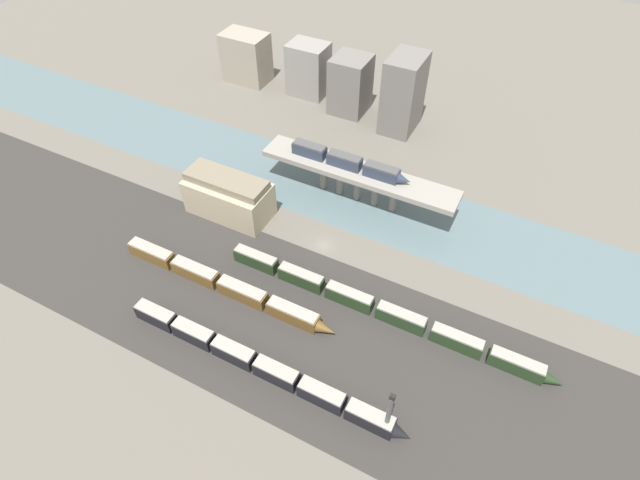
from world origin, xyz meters
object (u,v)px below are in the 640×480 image
object	(u,v)px
train_on_bridge	(349,162)
train_yard_mid	(224,284)
signal_tower	(389,414)
train_yard_far	(380,309)
train_yard_near	(260,365)
warehouse_building	(229,196)

from	to	relation	value
train_on_bridge	train_yard_mid	distance (m)	44.95
signal_tower	train_on_bridge	bearing A→B (deg)	121.09
train_yard_mid	train_yard_far	bearing A→B (deg)	15.85
train_yard_near	warehouse_building	size ratio (longest dim) A/B	2.86
warehouse_building	signal_tower	size ratio (longest dim) A/B	1.58
train_on_bridge	train_yard_near	bearing A→B (deg)	-82.88
train_yard_near	signal_tower	bearing A→B (deg)	0.06
warehouse_building	train_on_bridge	bearing A→B (deg)	39.65
train_on_bridge	train_yard_mid	size ratio (longest dim) A/B	0.60
train_on_bridge	warehouse_building	xyz separation A→B (m)	(-24.38, -20.21, -5.57)
warehouse_building	signal_tower	world-z (taller)	signal_tower
train_on_bridge	train_yard_near	distance (m)	57.48
train_yard_mid	signal_tower	distance (m)	47.18
train_yard_near	signal_tower	distance (m)	27.34
warehouse_building	train_yard_near	bearing A→B (deg)	-48.97
train_yard_near	train_yard_mid	size ratio (longest dim) A/B	1.14
train_yard_near	train_yard_far	size ratio (longest dim) A/B	0.82
train_yard_far	signal_tower	distance (m)	26.20
train_yard_near	train_on_bridge	bearing A→B (deg)	97.12
train_yard_far	train_on_bridge	bearing A→B (deg)	125.07
train_yard_mid	warehouse_building	bearing A→B (deg)	120.95
train_yard_mid	train_yard_far	xyz separation A→B (m)	(34.07, 9.67, 0.03)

